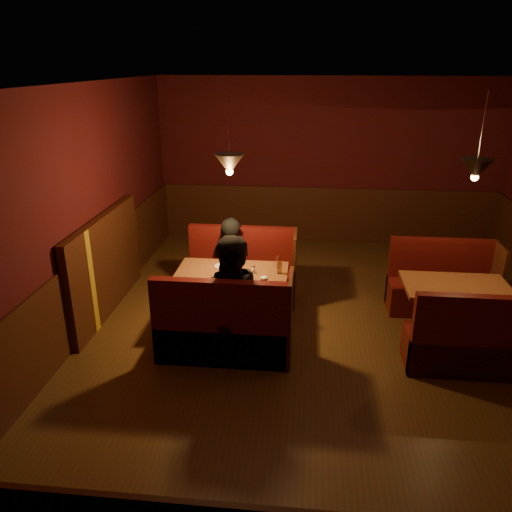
# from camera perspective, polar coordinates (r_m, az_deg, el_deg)

# --- Properties ---
(room) EXTENTS (6.02, 7.02, 2.92)m
(room) POSITION_cam_1_polar(r_m,az_deg,el_deg) (5.79, 6.24, 0.30)
(room) COLOR #5A3617
(room) RESTS_ON ground
(main_table) EXTENTS (1.36, 0.82, 0.95)m
(main_table) POSITION_cam_1_polar(r_m,az_deg,el_deg) (6.14, -2.64, -3.29)
(main_table) COLOR #542A14
(main_table) RESTS_ON ground
(main_bench_far) EXTENTS (1.49, 0.53, 1.02)m
(main_bench_far) POSITION_cam_1_polar(r_m,az_deg,el_deg) (6.93, -1.55, -2.43)
(main_bench_far) COLOR #36090B
(main_bench_far) RESTS_ON ground
(main_bench_near) EXTENTS (1.49, 0.53, 1.02)m
(main_bench_near) POSITION_cam_1_polar(r_m,az_deg,el_deg) (5.58, -3.64, -8.79)
(main_bench_near) COLOR #36090B
(main_bench_near) RESTS_ON ground
(second_table) EXTENTS (1.22, 0.78, 0.69)m
(second_table) POSITION_cam_1_polar(r_m,az_deg,el_deg) (6.35, 21.78, -4.58)
(second_table) COLOR #542A14
(second_table) RESTS_ON ground
(second_bench_far) EXTENTS (1.34, 0.50, 0.96)m
(second_bench_far) POSITION_cam_1_polar(r_m,az_deg,el_deg) (7.07, 20.33, -3.51)
(second_bench_far) COLOR #36090B
(second_bench_far) RESTS_ON ground
(second_bench_near) EXTENTS (1.34, 0.50, 0.96)m
(second_bench_near) POSITION_cam_1_polar(r_m,az_deg,el_deg) (5.83, 23.56, -9.47)
(second_bench_near) COLOR #36090B
(second_bench_near) RESTS_ON ground
(diner_a) EXTENTS (0.66, 0.55, 1.55)m
(diner_a) POSITION_cam_1_polar(r_m,az_deg,el_deg) (6.72, -2.84, 0.93)
(diner_a) COLOR black
(diner_a) RESTS_ON ground
(diner_b) EXTENTS (0.94, 0.78, 1.76)m
(diner_b) POSITION_cam_1_polar(r_m,az_deg,el_deg) (5.38, -2.22, -3.23)
(diner_b) COLOR black
(diner_b) RESTS_ON ground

